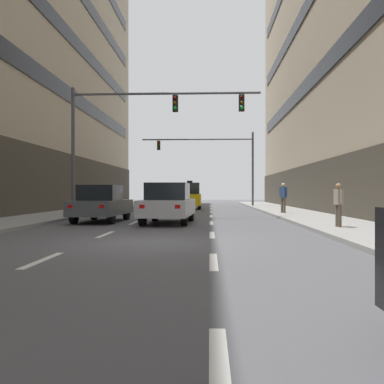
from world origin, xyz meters
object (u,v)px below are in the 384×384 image
at_px(car_driving_1, 168,204).
at_px(taxi_driving_2, 190,196).
at_px(car_driving_0, 102,204).
at_px(traffic_signal_1, 218,155).
at_px(pedestrian_0, 283,195).
at_px(traffic_signal_0, 138,122).
at_px(pedestrian_1, 338,202).

bearing_deg(car_driving_1, taxi_driving_2, 89.25).
height_order(car_driving_0, traffic_signal_1, traffic_signal_1).
height_order(car_driving_0, taxi_driving_2, taxi_driving_2).
xyz_separation_m(taxi_driving_2, pedestrian_0, (5.82, -8.55, 0.12)).
xyz_separation_m(car_driving_0, traffic_signal_0, (1.16, 2.74, 4.17)).
bearing_deg(taxi_driving_2, pedestrian_1, -71.68).
relative_size(car_driving_1, traffic_signal_1, 0.47).
bearing_deg(pedestrian_0, car_driving_0, -148.20).
bearing_deg(pedestrian_1, traffic_signal_0, 140.49).
relative_size(taxi_driving_2, pedestrian_0, 2.48).
relative_size(car_driving_0, car_driving_1, 0.95).
xyz_separation_m(taxi_driving_2, traffic_signal_1, (2.35, 4.72, 3.64)).
distance_m(taxi_driving_2, traffic_signal_1, 6.41).
distance_m(traffic_signal_0, pedestrian_0, 9.31).
bearing_deg(car_driving_1, pedestrian_1, -27.06).
distance_m(car_driving_1, pedestrian_1, 6.99).
relative_size(pedestrian_0, pedestrian_1, 1.14).
bearing_deg(taxi_driving_2, traffic_signal_0, -100.60).
bearing_deg(traffic_signal_0, car_driving_0, -112.93).
bearing_deg(traffic_signal_0, taxi_driving_2, 79.40).
height_order(car_driving_1, traffic_signal_0, traffic_signal_0).
bearing_deg(car_driving_0, taxi_driving_2, 76.90).
relative_size(traffic_signal_0, pedestrian_0, 5.67).
distance_m(taxi_driving_2, traffic_signal_0, 12.32).
bearing_deg(car_driving_1, traffic_signal_0, 118.71).
bearing_deg(pedestrian_1, traffic_signal_1, 99.12).
relative_size(car_driving_0, pedestrian_0, 2.60).
xyz_separation_m(car_driving_1, pedestrian_0, (6.02, 6.48, 0.29)).
height_order(car_driving_1, pedestrian_1, car_driving_1).
distance_m(pedestrian_0, pedestrian_1, 9.66).
bearing_deg(car_driving_0, traffic_signal_1, 73.37).
relative_size(taxi_driving_2, traffic_signal_0, 0.44).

